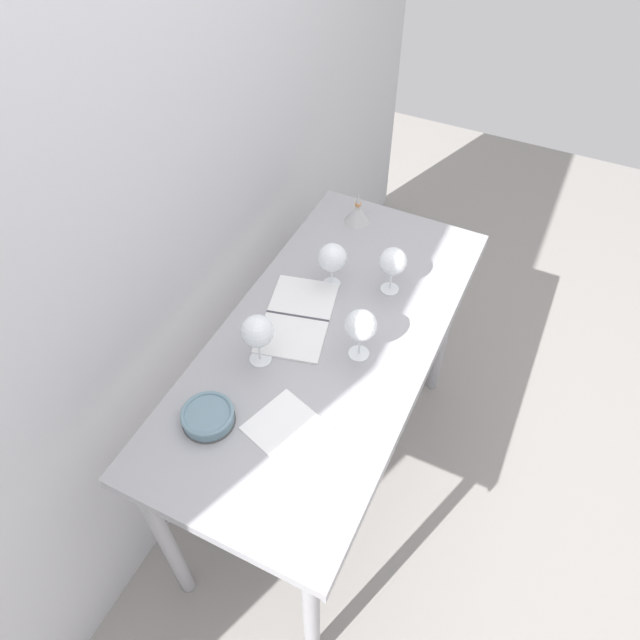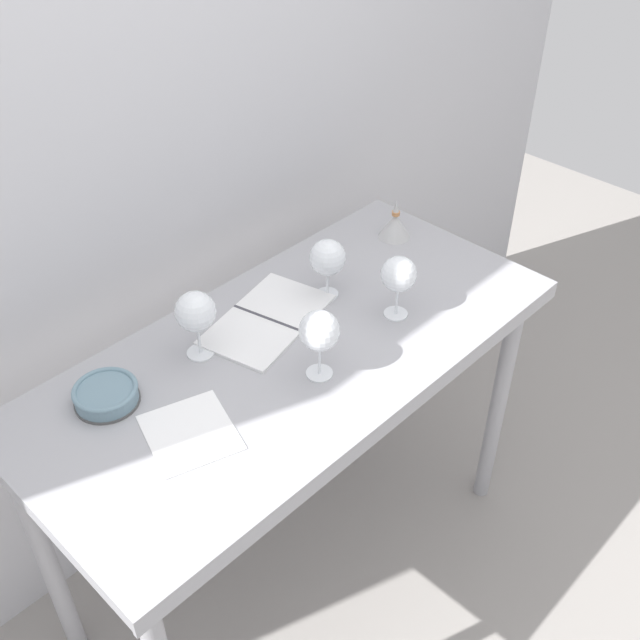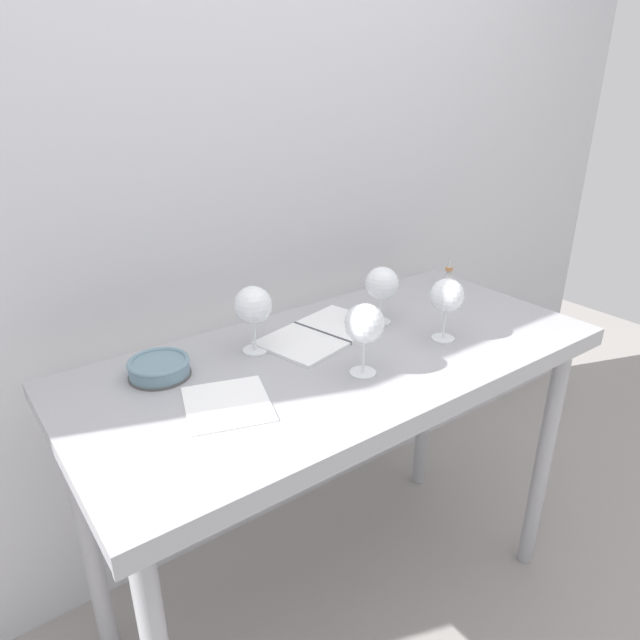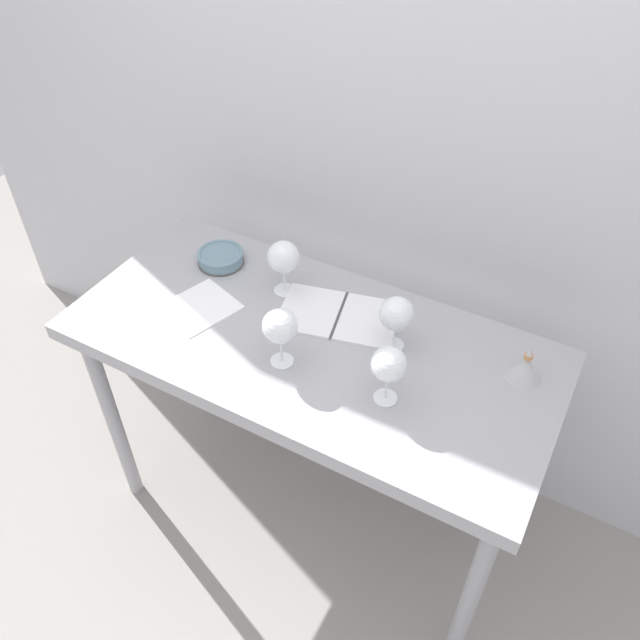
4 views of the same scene
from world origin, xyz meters
name	(u,v)px [view 4 (image 4 of 4)]	position (x,y,z in m)	size (l,w,h in m)	color
ground_plane	(313,507)	(0.00, 0.00, 0.00)	(6.00, 6.00, 0.00)	gray
back_wall	(393,136)	(0.00, 0.49, 1.30)	(3.80, 0.04, 2.60)	silver
steel_counter	(310,364)	(0.00, -0.01, 0.79)	(1.40, 0.65, 0.90)	#9E9EA3
wine_glass_far_right	(397,315)	(0.22, 0.08, 1.02)	(0.10, 0.10, 0.17)	white
wine_glass_far_left	(283,258)	(-0.17, 0.14, 1.03)	(0.10, 0.10, 0.18)	white
wine_glass_near_right	(389,366)	(0.28, -0.10, 1.02)	(0.09, 0.09, 0.17)	white
wine_glass_near_center	(280,327)	(-0.02, -0.12, 1.03)	(0.10, 0.10, 0.18)	white
open_notebook	(339,315)	(0.03, 0.12, 0.90)	(0.39, 0.28, 0.01)	white
tasting_sheet_upper	(200,307)	(-0.35, -0.05, 0.90)	(0.18, 0.20, 0.00)	white
tasting_bowl	(221,257)	(-0.42, 0.16, 0.92)	(0.15, 0.15, 0.04)	#4C4C4C
decanter_funnel	(525,367)	(0.57, 0.14, 0.94)	(0.10, 0.10, 0.12)	#B3B3B3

